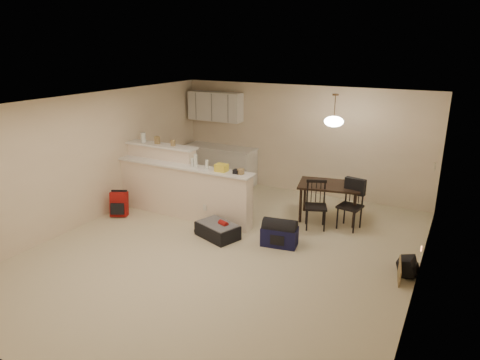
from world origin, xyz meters
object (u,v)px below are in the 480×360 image
Objects in this scene: black_daypack at (407,266)px; pendant_lamp at (334,121)px; dining_chair_near at (316,205)px; dining_chair_far at (350,205)px; navy_duffel at (279,236)px; dining_table at (329,188)px; red_backpack at (119,204)px; suitcase at (218,231)px.

pendant_lamp is at bearing 53.80° from black_daypack.
pendant_lamp is at bearing 59.71° from dining_chair_near.
navy_duffel is at bearing -114.73° from dining_chair_far.
navy_duffel is (-0.88, -1.29, -0.30)m from dining_chair_far.
dining_table reaches higher than black_daypack.
red_backpack reaches higher than black_daypack.
dining_chair_near is 0.98× the size of dining_chair_far.
dining_chair_near reaches higher than dining_table.
suitcase is (-1.51, -1.78, -0.52)m from dining_table.
dining_chair_far is 1.82m from black_daypack.
suitcase is (-1.51, -1.78, -1.86)m from pendant_lamp.
navy_duffel is at bearing -104.06° from pendant_lamp.
pendant_lamp is 2.97m from black_daypack.
dining_chair_far reaches higher than dining_table.
dining_chair_near is at bearing -7.55° from red_backpack.
dining_chair_far reaches higher than suitcase.
pendant_lamp is at bearing 66.45° from navy_duffel.
dining_chair_far is at bearing -6.53° from red_backpack.
navy_duffel is (-0.31, -1.01, -0.29)m from dining_chair_near.
red_backpack reaches higher than suitcase.
suitcase is 1.51× the size of red_backpack.
dining_table is 0.58m from dining_chair_far.
dining_chair_near reaches higher than red_backpack.
dining_table reaches higher than red_backpack.
dining_chair_near reaches higher than navy_duffel.
dining_table is at bearing 161.75° from dining_chair_far.
dining_table is 0.58m from dining_chair_near.
dining_chair_far is 1.88× the size of red_backpack.
black_daypack is (1.81, -1.01, -0.32)m from dining_chair_near.
red_backpack is at bearing -159.23° from suitcase.
dining_table reaches higher than suitcase.
black_daypack is at bearing -50.87° from dining_chair_near.
navy_duffel is 2.12m from black_daypack.
red_backpack is at bearing 177.38° from dining_chair_near.
dining_chair_near is 0.64m from dining_chair_far.
dining_chair_far is at bearing 46.22° from navy_duffel.
black_daypack is (1.24, -1.29, -0.33)m from dining_chair_far.
dining_table is at bearing 68.88° from suitcase.
pendant_lamp is (0.00, 0.00, 1.34)m from dining_table.
dining_chair_near is 1.09m from navy_duffel.
pendant_lamp is 1.01× the size of navy_duffel.
suitcase is at bearing -25.14° from red_backpack.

